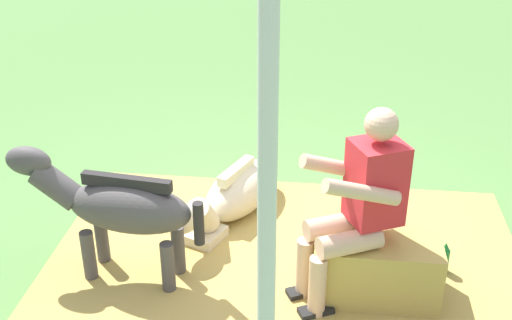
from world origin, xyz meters
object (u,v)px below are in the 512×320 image
hay_bale (376,266)px  pony_standing (116,206)px  soda_bottle (444,259)px  person_seated (358,202)px  pony_lying (235,194)px

hay_bale → pony_standing: size_ratio=0.59×
pony_standing → soda_bottle: (-2.18, -0.27, -0.43)m
hay_bale → pony_standing: pony_standing is taller
person_seated → pony_standing: (1.54, -0.06, -0.17)m
hay_bale → pony_lying: (1.04, -0.87, -0.03)m
hay_bale → pony_lying: bearing=-39.9°
hay_bale → person_seated: 0.53m
pony_lying → soda_bottle: (-1.53, 0.60, -0.07)m
pony_lying → soda_bottle: bearing=158.6°
person_seated → pony_lying: person_seated is taller
pony_standing → hay_bale: bearing=179.7°
hay_bale → person_seated: size_ratio=0.60×
soda_bottle → pony_standing: bearing=7.0°
pony_standing → soda_bottle: 2.23m
pony_lying → soda_bottle: pony_lying is taller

